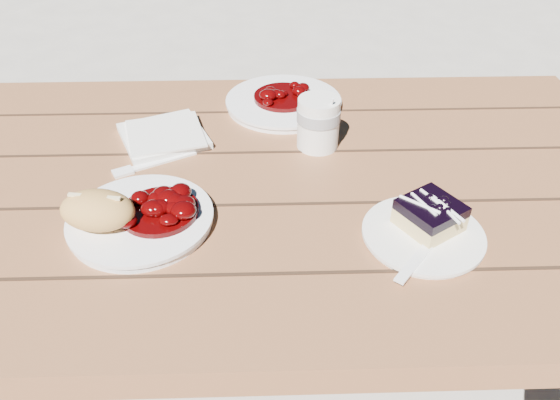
{
  "coord_description": "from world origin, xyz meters",
  "views": [
    {
      "loc": [
        0.31,
        -0.79,
        1.3
      ],
      "look_at": [
        0.33,
        -0.15,
        0.81
      ],
      "focal_mm": 35.0,
      "sensor_mm": 36.0,
      "label": 1
    }
  ],
  "objects_px": {
    "picnic_table": "(107,248)",
    "dessert_plate": "(423,235)",
    "main_plate": "(141,220)",
    "second_plate": "(283,103)",
    "bread_roll": "(98,210)",
    "blueberry_cake": "(430,215)",
    "coffee_cup": "(318,123)"
  },
  "relations": [
    {
      "from": "dessert_plate",
      "to": "bread_roll",
      "type": "bearing_deg",
      "value": 177.1
    },
    {
      "from": "main_plate",
      "to": "dessert_plate",
      "type": "height_order",
      "value": "main_plate"
    },
    {
      "from": "second_plate",
      "to": "coffee_cup",
      "type": "bearing_deg",
      "value": -70.14
    },
    {
      "from": "picnic_table",
      "to": "dessert_plate",
      "type": "bearing_deg",
      "value": -17.21
    },
    {
      "from": "bread_roll",
      "to": "coffee_cup",
      "type": "relative_size",
      "value": 1.16
    },
    {
      "from": "picnic_table",
      "to": "second_plate",
      "type": "bearing_deg",
      "value": 37.2
    },
    {
      "from": "bread_roll",
      "to": "blueberry_cake",
      "type": "relative_size",
      "value": 1.01
    },
    {
      "from": "main_plate",
      "to": "bread_roll",
      "type": "xyz_separation_m",
      "value": [
        -0.05,
        -0.02,
        0.04
      ]
    },
    {
      "from": "picnic_table",
      "to": "bread_roll",
      "type": "distance_m",
      "value": 0.26
    },
    {
      "from": "main_plate",
      "to": "dessert_plate",
      "type": "relative_size",
      "value": 1.23
    },
    {
      "from": "picnic_table",
      "to": "second_plate",
      "type": "relative_size",
      "value": 8.32
    },
    {
      "from": "picnic_table",
      "to": "second_plate",
      "type": "height_order",
      "value": "second_plate"
    },
    {
      "from": "bread_roll",
      "to": "blueberry_cake",
      "type": "bearing_deg",
      "value": -1.12
    },
    {
      "from": "coffee_cup",
      "to": "main_plate",
      "type": "bearing_deg",
      "value": -142.5
    },
    {
      "from": "bread_roll",
      "to": "coffee_cup",
      "type": "distance_m",
      "value": 0.43
    },
    {
      "from": "bread_roll",
      "to": "dessert_plate",
      "type": "bearing_deg",
      "value": -2.9
    },
    {
      "from": "picnic_table",
      "to": "second_plate",
      "type": "xyz_separation_m",
      "value": [
        0.35,
        0.27,
        0.17
      ]
    },
    {
      "from": "second_plate",
      "to": "main_plate",
      "type": "bearing_deg",
      "value": -121.22
    },
    {
      "from": "blueberry_cake",
      "to": "bread_roll",
      "type": "bearing_deg",
      "value": 146.58
    },
    {
      "from": "picnic_table",
      "to": "coffee_cup",
      "type": "bearing_deg",
      "value": 14.02
    },
    {
      "from": "dessert_plate",
      "to": "coffee_cup",
      "type": "xyz_separation_m",
      "value": [
        -0.14,
        0.27,
        0.04
      ]
    },
    {
      "from": "picnic_table",
      "to": "dessert_plate",
      "type": "height_order",
      "value": "dessert_plate"
    },
    {
      "from": "picnic_table",
      "to": "bread_roll",
      "type": "bearing_deg",
      "value": -68.05
    },
    {
      "from": "dessert_plate",
      "to": "blueberry_cake",
      "type": "relative_size",
      "value": 1.6
    },
    {
      "from": "main_plate",
      "to": "bread_roll",
      "type": "bearing_deg",
      "value": -160.02
    },
    {
      "from": "picnic_table",
      "to": "dessert_plate",
      "type": "relative_size",
      "value": 11.2
    },
    {
      "from": "main_plate",
      "to": "second_plate",
      "type": "xyz_separation_m",
      "value": [
        0.24,
        0.39,
        0.0
      ]
    },
    {
      "from": "blueberry_cake",
      "to": "coffee_cup",
      "type": "xyz_separation_m",
      "value": [
        -0.15,
        0.26,
        0.02
      ]
    },
    {
      "from": "bread_roll",
      "to": "second_plate",
      "type": "distance_m",
      "value": 0.5
    },
    {
      "from": "coffee_cup",
      "to": "second_plate",
      "type": "xyz_separation_m",
      "value": [
        -0.06,
        0.16,
        -0.04
      ]
    },
    {
      "from": "main_plate",
      "to": "dessert_plate",
      "type": "bearing_deg",
      "value": -5.9
    },
    {
      "from": "bread_roll",
      "to": "picnic_table",
      "type": "bearing_deg",
      "value": 111.95
    }
  ]
}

